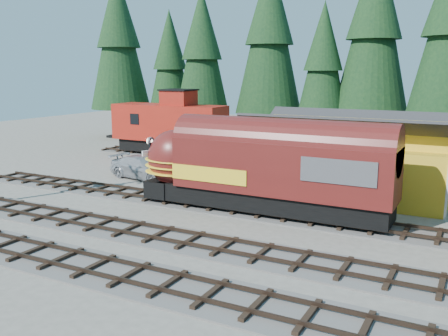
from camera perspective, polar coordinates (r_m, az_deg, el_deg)
The scene contains 7 objects.
ground at distance 23.53m, azimuth 7.60°, elevation -8.64°, with size 120.00×120.00×0.00m, color #6B665B.
track_spur at distance 43.33m, azimuth 3.48°, elevation 0.65°, with size 32.00×3.20×0.33m.
depot at distance 32.61m, azimuth 14.16°, elevation 2.04°, with size 12.80×7.00×5.30m.
locomotive at distance 27.79m, azimuth 3.55°, elevation -0.34°, with size 15.00×2.98×4.08m.
caboose at distance 47.16m, azimuth -6.23°, elevation 4.85°, with size 11.08×3.21×5.76m.
pickup_truck_a at distance 36.40m, azimuth -1.43°, elevation -0.10°, with size 2.77×6.00×1.67m, color black.
pickup_truck_b at distance 37.39m, azimuth -9.16°, elevation 0.04°, with size 2.30×5.67×1.64m, color #ACAFB4.
Camera 1 is at (7.51, -20.85, 7.91)m, focal length 40.00 mm.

